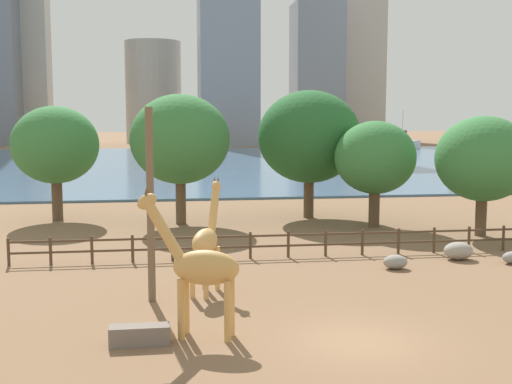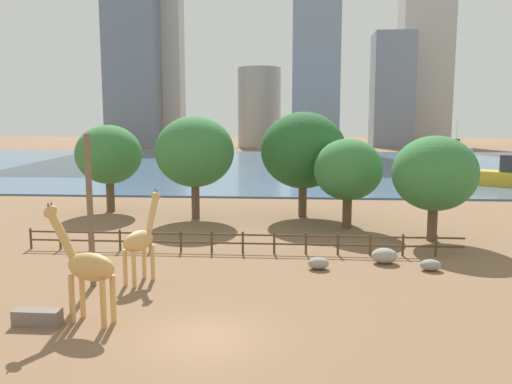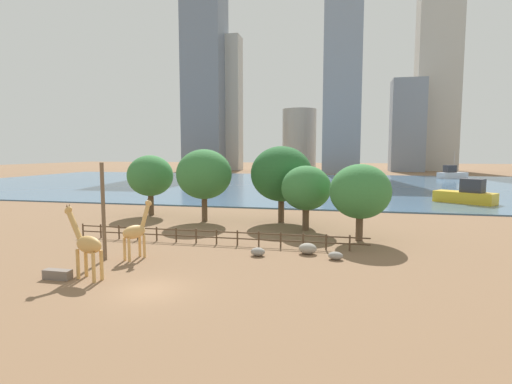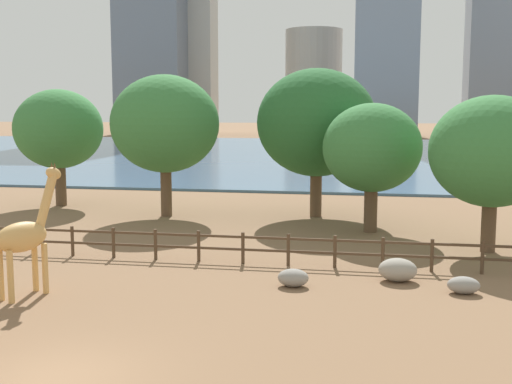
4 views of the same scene
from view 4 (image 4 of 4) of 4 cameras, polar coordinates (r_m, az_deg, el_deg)
ground_plane at (r=93.73m, az=6.04°, el=3.49°), size 400.00×400.00×0.00m
harbor_water at (r=90.74m, az=5.89°, el=3.43°), size 180.00×86.00×0.20m
giraffe_companion at (r=22.94m, az=-19.81°, el=-3.68°), size 1.59×2.73×4.47m
boulder_near_fence at (r=23.13m, az=3.32°, el=-7.62°), size 1.11×0.85×0.64m
boulder_by_pole at (r=23.37m, az=17.97°, el=-7.88°), size 1.10×0.79×0.59m
boulder_small at (r=24.33m, az=12.48°, el=-6.77°), size 1.41×1.14×0.85m
enclosure_fence at (r=26.94m, az=-6.18°, el=-4.55°), size 26.12×0.14×1.30m
tree_left_large at (r=43.64m, az=-17.15°, el=5.34°), size 5.69×5.69×7.58m
tree_center_broad at (r=37.54m, az=5.42°, el=6.13°), size 6.95×6.95×8.65m
tree_right_tall at (r=29.84m, az=20.25°, el=3.37°), size 5.43×5.43×6.92m
tree_left_small at (r=37.94m, az=-8.09°, el=5.99°), size 6.33×6.33×8.30m
tree_right_small at (r=33.14m, az=10.28°, el=3.85°), size 5.02×5.02×6.62m
skyline_tower_needle at (r=171.16m, az=20.41°, el=11.08°), size 13.08×12.24×37.38m
skyline_block_central at (r=166.32m, az=5.13°, el=9.70°), size 14.37×14.37×26.17m
skyline_block_right at (r=173.16m, az=-5.49°, el=14.91°), size 10.48×8.38×58.16m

